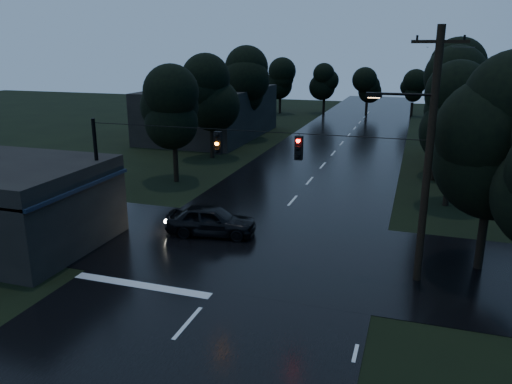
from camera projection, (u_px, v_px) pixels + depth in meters
The scene contains 16 objects.
main_road at pixel (323, 166), 40.10m from camera, with size 12.00×120.00×0.02m, color black.
cross_street at pixel (252, 249), 23.67m from camera, with size 60.00×9.00×0.02m, color black.
building_far_right at pixel (511, 140), 38.97m from camera, with size 10.00×14.00×4.40m, color black.
building_far_left at pixel (210, 113), 52.68m from camera, with size 10.00×16.00×5.00m, color black.
utility_pole_main at pixel (426, 154), 19.08m from camera, with size 3.50×0.30×10.00m.
utility_pole_far at pixel (437, 126), 34.72m from camera, with size 2.00×0.30×7.50m.
anchor_pole_left at pixel (98, 180), 24.15m from camera, with size 0.18×0.18×6.00m, color black.
span_signals at pixel (256, 144), 21.11m from camera, with size 15.00×0.37×1.12m.
tree_corner_near at pixel (496, 131), 19.93m from camera, with size 4.48×4.48×9.44m.
tree_left_a at pixel (173, 107), 34.00m from camera, with size 3.92×3.92×8.26m.
tree_left_b at pixel (211, 92), 41.38m from camera, with size 4.20×4.20×8.85m.
tree_left_c at pixel (244, 80), 50.57m from camera, with size 4.48×4.48×9.44m.
tree_right_a at pixel (456, 112), 28.54m from camera, with size 4.20×4.20×8.85m.
tree_right_b at pixel (459, 94), 35.56m from camera, with size 4.48×4.48×9.44m.
tree_right_c at pixel (460, 80), 44.40m from camera, with size 4.76×4.76×10.03m.
car at pixel (211, 220), 25.23m from camera, with size 1.83×4.54×1.55m, color black.
Camera 1 is at (7.00, -8.82, 9.23)m, focal length 35.00 mm.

